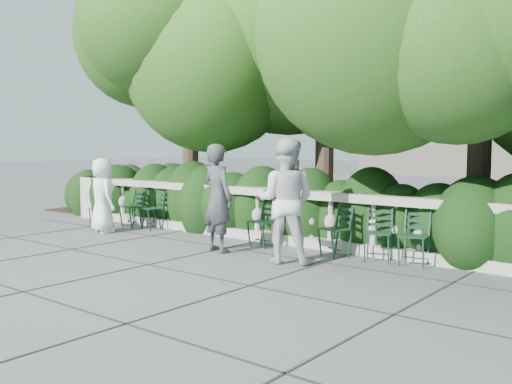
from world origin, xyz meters
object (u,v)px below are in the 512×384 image
Objects in this scene: chair_f at (376,263)px; person_businessman at (102,195)px; chair_b at (127,228)px; chair_e at (257,248)px; person_casual_man at (286,201)px; chair_a at (146,230)px; chair_weathered at (99,229)px; chair_c at (327,257)px; chair_d at (411,267)px; person_woman_grey at (218,198)px.

chair_f is 5.92m from person_businessman.
chair_b is 0.55× the size of person_businessman.
chair_e is 0.44× the size of person_casual_man.
chair_e is at bearing -155.29° from person_businessman.
chair_a is 1.03m from chair_weathered.
person_businessman reaches higher than chair_e.
chair_c is 1.00× the size of chair_weathered.
person_casual_man is (4.68, -0.06, 0.19)m from person_businessman.
chair_c is 1.00× the size of chair_d.
chair_b is 5.87m from chair_f.
chair_a is 5.34m from chair_f.
chair_weathered is at bearing -122.21° from chair_b.
person_woman_grey is at bearing -6.41° from chair_a.
person_businessman is 0.84× the size of person_woman_grey.
chair_b is at bearing -160.08° from chair_a.
person_casual_man is (4.21, -0.81, 0.96)m from chair_a.
person_businessman is at bearing 178.20° from chair_d.
chair_c is at bearing -144.98° from person_woman_grey.
chair_d is at bearing 28.56° from chair_c.
chair_e is 1.60m from person_casual_man.
chair_weathered is at bearing -167.72° from chair_e.
person_woman_grey is (-3.07, -0.87, 0.91)m from chair_d.
person_businessman is at bearing -149.38° from chair_c.
chair_d is 0.55× the size of person_businessman.
chair_d is 3.32m from person_woman_grey.
person_woman_grey reaches higher than chair_a.
person_casual_man is (4.73, -0.71, 0.96)m from chair_b.
chair_a is 1.00× the size of chair_d.
chair_b is at bearing 161.65° from chair_f.
chair_c is 0.44× the size of person_casual_man.
chair_weathered is (-6.74, -0.62, 0.00)m from chair_d.
person_businessman reaches higher than chair_d.
chair_f is at bearing -166.10° from person_casual_man.
chair_a is 4.52m from chair_c.
chair_b is 1.01m from person_businessman.
person_businessman is at bearing -81.69° from chair_b.
person_casual_man is at bearing -1.15° from chair_a.
person_businessman is 4.69m from person_casual_man.
chair_f is (2.22, 0.15, 0.00)m from chair_e.
person_woman_grey reaches higher than chair_e.
person_woman_grey is at bearing -7.68° from chair_b.
chair_d is (5.88, 0.06, 0.00)m from chair_a.
person_woman_grey is at bearing -108.67° from chair_e.
chair_b is 5.04m from chair_c.
chair_f is at bearing 10.06° from chair_e.
chair_c is 5.41m from chair_weathered.
chair_weathered is 3.80m from person_woman_grey.
chair_e is (3.64, -0.05, 0.00)m from chair_b.
chair_a is at bearing -107.33° from person_businessman.
person_businessman is (-6.35, -0.81, 0.77)m from chair_d.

